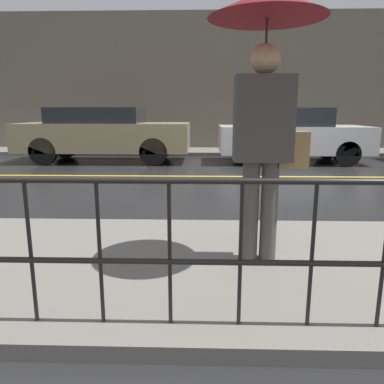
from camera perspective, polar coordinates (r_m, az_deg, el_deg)
ground_plane at (r=8.27m, az=14.84°, el=2.25°), size 80.00×80.00×0.00m
sidewalk_far at (r=12.67m, az=10.30°, el=6.06°), size 28.00×1.73×0.11m
lane_marking at (r=8.27m, az=14.84°, el=2.28°), size 25.20×0.12×0.01m
building_storefront at (r=13.64m, az=10.03°, el=16.04°), size 28.00×0.30×4.65m
pedestrian at (r=3.15m, az=11.22°, el=18.18°), size 0.92×0.92×2.17m
car_tan at (r=10.68m, az=-13.27°, el=8.70°), size 4.60×1.81×1.47m
car_white at (r=10.60m, az=14.82°, el=8.44°), size 3.92×1.83×1.46m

